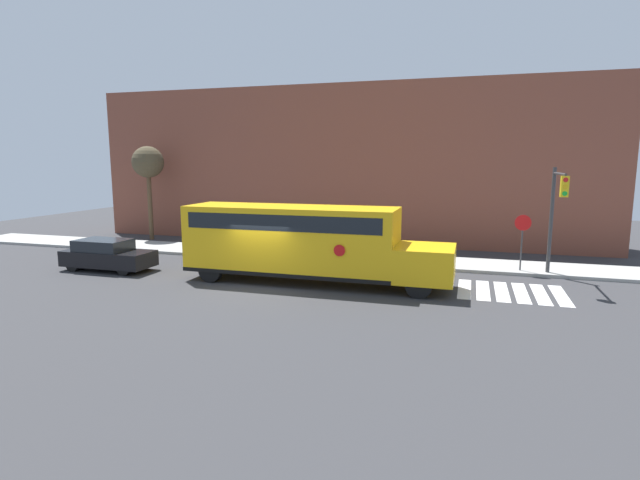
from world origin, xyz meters
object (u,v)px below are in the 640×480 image
stop_sign (522,235)px  tree_near_sidewalk (148,164)px  school_bus (302,240)px  parked_car (107,255)px  traffic_light (556,206)px

stop_sign → tree_near_sidewalk: 22.52m
school_bus → parked_car: bearing=-177.5°
tree_near_sidewalk → traffic_light: bearing=-11.6°
school_bus → tree_near_sidewalk: (-13.10, 8.11, 3.05)m
stop_sign → tree_near_sidewalk: (-22.00, 3.69, 3.09)m
parked_car → tree_near_sidewalk: tree_near_sidewalk is taller
tree_near_sidewalk → stop_sign: bearing=-9.5°
school_bus → tree_near_sidewalk: tree_near_sidewalk is taller
school_bus → parked_car: school_bus is taller
stop_sign → tree_near_sidewalk: tree_near_sidewalk is taller
parked_car → tree_near_sidewalk: (-3.66, 8.51, 4.14)m
traffic_light → parked_car: bearing=-169.0°
stop_sign → traffic_light: bearing=-42.5°
school_bus → tree_near_sidewalk: bearing=148.3°
school_bus → stop_sign: bearing=26.4°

